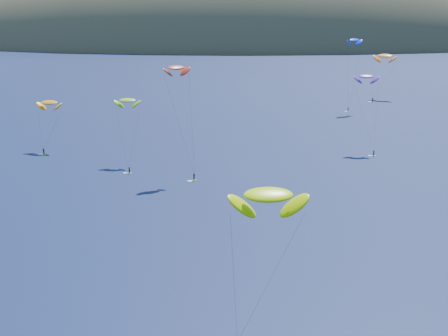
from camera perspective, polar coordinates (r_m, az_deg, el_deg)
island at (r=604.99m, az=3.80°, el=10.57°), size 730.00×300.00×210.00m
kitesurfer_1 at (r=180.60m, az=-15.70°, el=5.77°), size 7.84×9.87×15.20m
kitesurfer_2 at (r=80.26m, az=4.08°, el=-2.48°), size 9.99×10.80×20.12m
kitesurfer_3 at (r=161.74m, az=-8.83°, el=6.12°), size 6.59×13.36×17.88m
kitesurfer_4 at (r=238.10m, az=11.84°, el=11.38°), size 7.68×6.84×27.96m
kitesurfer_6 at (r=177.67m, az=12.91°, el=8.16°), size 6.98×10.98×22.25m
kitesurfer_9 at (r=146.71m, az=-4.36°, el=9.11°), size 8.22×8.80×27.62m
kitesurfer_11 at (r=271.10m, az=14.52°, el=9.91°), size 12.66×15.89×20.19m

